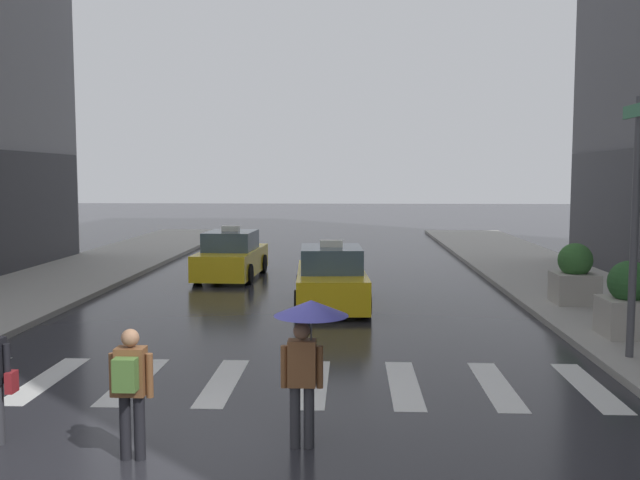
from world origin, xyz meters
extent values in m
plane|color=#26262B|center=(0.00, 0.00, 0.00)|extent=(160.00, 160.00, 0.00)
cube|color=silver|center=(-3.86, 3.00, 0.00)|extent=(0.50, 2.80, 0.01)
cube|color=silver|center=(-2.31, 3.00, 0.00)|extent=(0.50, 2.80, 0.01)
cube|color=silver|center=(-0.77, 3.00, 0.00)|extent=(0.50, 2.80, 0.01)
cube|color=silver|center=(0.77, 3.00, 0.00)|extent=(0.50, 2.80, 0.01)
cube|color=silver|center=(2.31, 3.00, 0.00)|extent=(0.50, 2.80, 0.01)
cube|color=silver|center=(3.86, 3.00, 0.00)|extent=(0.50, 2.80, 0.01)
cube|color=silver|center=(5.40, 3.00, 0.00)|extent=(0.50, 2.80, 0.01)
cylinder|color=#47474C|center=(6.62, 4.43, 2.55)|extent=(0.14, 0.14, 4.80)
cube|color=#196638|center=(6.57, 4.61, 4.70)|extent=(0.04, 0.84, 0.24)
cube|color=yellow|center=(0.88, 10.09, 0.56)|extent=(2.05, 4.60, 0.84)
cube|color=#384C5B|center=(0.88, 9.99, 1.30)|extent=(1.72, 2.19, 0.64)
cube|color=silver|center=(0.88, 9.99, 1.71)|extent=(0.61, 0.27, 0.18)
cylinder|color=black|center=(-0.05, 11.39, 0.33)|extent=(0.26, 0.67, 0.66)
cylinder|color=black|center=(1.65, 11.49, 0.33)|extent=(0.26, 0.67, 0.66)
cylinder|color=black|center=(0.10, 8.70, 0.33)|extent=(0.26, 0.67, 0.66)
cylinder|color=black|center=(1.81, 8.79, 0.33)|extent=(0.26, 0.67, 0.66)
cube|color=#F2EAB2|center=(0.12, 12.32, 0.60)|extent=(0.20, 0.05, 0.14)
cube|color=#F2EAB2|center=(1.38, 12.39, 0.60)|extent=(0.20, 0.05, 0.14)
cube|color=yellow|center=(-2.71, 15.23, 0.56)|extent=(2.01, 4.58, 0.84)
cube|color=#384C5B|center=(-2.72, 15.13, 1.30)|extent=(1.69, 2.17, 0.64)
cube|color=silver|center=(-2.72, 15.13, 1.71)|extent=(0.61, 0.27, 0.18)
cylinder|color=black|center=(-3.51, 16.62, 0.33)|extent=(0.25, 0.67, 0.66)
cylinder|color=black|center=(-1.80, 16.54, 0.33)|extent=(0.25, 0.67, 0.66)
cylinder|color=black|center=(-3.63, 13.92, 0.33)|extent=(0.25, 0.67, 0.66)
cylinder|color=black|center=(-1.92, 13.84, 0.33)|extent=(0.25, 0.67, 0.66)
cube|color=#F2EAB2|center=(-3.24, 17.53, 0.60)|extent=(0.20, 0.05, 0.14)
cube|color=#F2EAB2|center=(-1.98, 17.47, 0.60)|extent=(0.20, 0.05, 0.14)
cylinder|color=#333338|center=(0.69, 0.17, 0.41)|extent=(0.14, 0.14, 0.82)
cylinder|color=#333338|center=(0.87, 0.17, 0.41)|extent=(0.14, 0.14, 0.82)
cube|color=brown|center=(0.78, 0.17, 1.12)|extent=(0.36, 0.24, 0.60)
sphere|color=brown|center=(0.78, 0.17, 1.54)|extent=(0.22, 0.22, 0.22)
cylinder|color=brown|center=(0.55, 0.17, 1.07)|extent=(0.09, 0.09, 0.55)
cylinder|color=brown|center=(1.01, 0.17, 1.07)|extent=(0.09, 0.09, 0.55)
cylinder|color=#4C4C4C|center=(0.90, 0.17, 1.42)|extent=(0.02, 0.02, 1.00)
cone|color=navy|center=(0.90, 0.17, 1.84)|extent=(0.96, 0.96, 0.20)
cylinder|color=black|center=(-1.38, -0.30, 0.41)|extent=(0.14, 0.14, 0.82)
cylinder|color=black|center=(-1.20, -0.30, 0.41)|extent=(0.14, 0.14, 0.82)
cube|color=brown|center=(-1.29, -0.30, 1.12)|extent=(0.36, 0.24, 0.60)
sphere|color=#9E7051|center=(-1.29, -0.30, 1.54)|extent=(0.22, 0.22, 0.22)
cylinder|color=brown|center=(-1.52, -0.30, 1.07)|extent=(0.09, 0.09, 0.55)
cylinder|color=brown|center=(-1.06, -0.30, 1.07)|extent=(0.09, 0.09, 0.55)
cube|color=#4C7233|center=(-1.29, -0.52, 1.14)|extent=(0.28, 0.18, 0.40)
cylinder|color=black|center=(-3.06, 0.10, 1.07)|extent=(0.09, 0.09, 0.55)
cube|color=maroon|center=(-3.01, 0.10, 0.84)|extent=(0.10, 0.20, 0.28)
cube|color=#A8A399|center=(7.26, 6.17, 0.55)|extent=(1.10, 1.10, 0.80)
sphere|color=#285628|center=(7.26, 6.17, 1.30)|extent=(0.90, 0.90, 0.90)
cube|color=#A8A399|center=(7.34, 10.00, 0.55)|extent=(1.10, 1.10, 0.80)
sphere|color=#33662D|center=(7.34, 10.00, 1.30)|extent=(0.90, 0.90, 0.90)
camera|label=1|loc=(1.41, -8.61, 3.52)|focal=39.26mm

